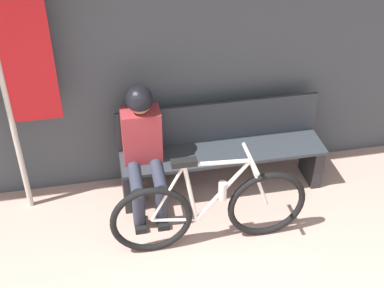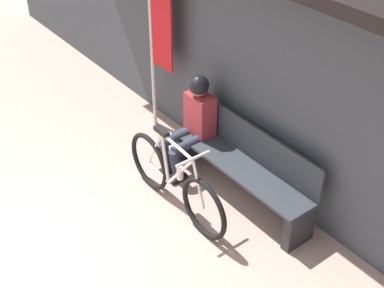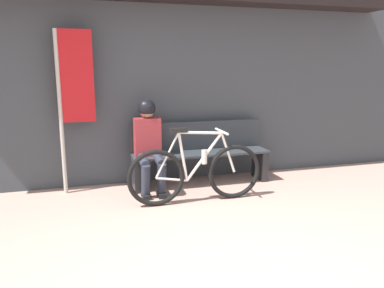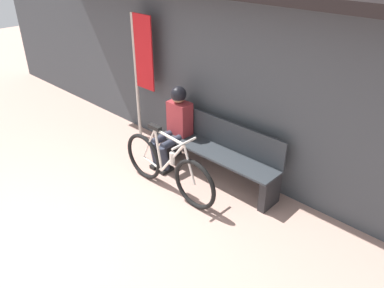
{
  "view_description": "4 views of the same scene",
  "coord_description": "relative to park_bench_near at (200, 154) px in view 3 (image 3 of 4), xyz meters",
  "views": [
    {
      "loc": [
        -0.58,
        -1.3,
        3.39
      ],
      "look_at": [
        0.15,
        2.35,
        0.71
      ],
      "focal_mm": 50.0,
      "sensor_mm": 36.0,
      "label": 1
    },
    {
      "loc": [
        3.77,
        -0.63,
        3.92
      ],
      "look_at": [
        0.2,
        2.1,
        0.75
      ],
      "focal_mm": 50.0,
      "sensor_mm": 36.0,
      "label": 2
    },
    {
      "loc": [
        -1.05,
        -2.26,
        1.61
      ],
      "look_at": [
        0.24,
        2.18,
        0.65
      ],
      "focal_mm": 35.0,
      "sensor_mm": 36.0,
      "label": 3
    },
    {
      "loc": [
        3.3,
        -0.91,
        3.02
      ],
      "look_at": [
        0.46,
        2.08,
        0.74
      ],
      "focal_mm": 35.0,
      "sensor_mm": 36.0,
      "label": 4
    }
  ],
  "objects": [
    {
      "name": "person_seated",
      "position": [
        -0.74,
        -0.12,
        0.28
      ],
      "size": [
        0.34,
        0.62,
        1.2
      ],
      "color": "#2D3342",
      "rests_on": "ground_plane"
    },
    {
      "name": "storefront_wall",
      "position": [
        -0.48,
        0.33,
        1.25
      ],
      "size": [
        12.0,
        0.56,
        3.2
      ],
      "color": "#3D4247",
      "rests_on": "ground_plane"
    },
    {
      "name": "bicycle",
      "position": [
        -0.27,
        -0.72,
        -0.05
      ],
      "size": [
        1.66,
        0.4,
        0.92
      ],
      "color": "black",
      "rests_on": "ground_plane"
    },
    {
      "name": "park_bench_near",
      "position": [
        0.0,
        0.0,
        0.0
      ],
      "size": [
        1.9,
        0.42,
        0.86
      ],
      "color": "#2D3338",
      "rests_on": "ground_plane"
    },
    {
      "name": "banner_pole",
      "position": [
        -1.66,
        0.07,
        0.91
      ],
      "size": [
        0.45,
        0.05,
        2.06
      ],
      "color": "#B7B2A8",
      "rests_on": "ground_plane"
    }
  ]
}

